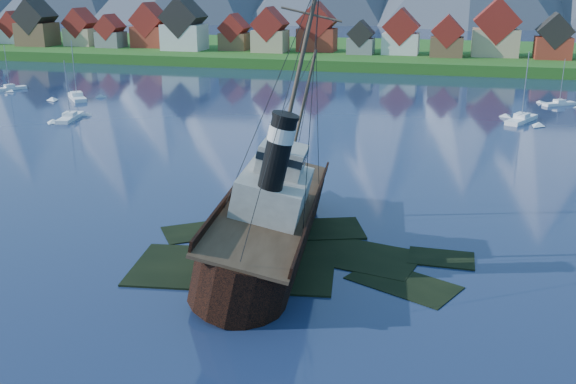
% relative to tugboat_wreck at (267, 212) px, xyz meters
% --- Properties ---
extents(ground, '(1400.00, 1400.00, 0.00)m').
position_rel_tugboat_wreck_xyz_m(ground, '(1.69, -4.50, -3.34)').
color(ground, '#192646').
rests_on(ground, ground).
extents(shoal, '(31.71, 21.24, 1.14)m').
position_rel_tugboat_wreck_xyz_m(shoal, '(3.46, -2.35, -3.69)').
color(shoal, black).
rests_on(shoal, ground).
extents(shore_bank, '(600.00, 80.00, 3.20)m').
position_rel_tugboat_wreck_xyz_m(shore_bank, '(1.69, 165.50, -3.34)').
color(shore_bank, '#194B15').
rests_on(shore_bank, ground).
extents(seawall, '(600.00, 2.50, 2.00)m').
position_rel_tugboat_wreck_xyz_m(seawall, '(1.69, 127.50, -3.34)').
color(seawall, '#3F3D38').
rests_on(seawall, ground).
extents(town, '(250.96, 16.69, 17.30)m').
position_rel_tugboat_wreck_xyz_m(town, '(-31.43, 147.68, 5.64)').
color(town, maroon).
rests_on(town, ground).
extents(tugboat_wreck, '(7.83, 33.76, 26.75)m').
position_rel_tugboat_wreck_xyz_m(tugboat_wreck, '(0.00, 0.00, 0.00)').
color(tugboat_wreck, black).
rests_on(tugboat_wreck, ground).
extents(sailboat_a, '(4.39, 9.64, 11.42)m').
position_rel_tugboat_wreck_xyz_m(sailboat_a, '(-52.38, 48.14, -3.09)').
color(sailboat_a, white).
rests_on(sailboat_a, ground).
extents(sailboat_b, '(5.53, 7.46, 10.97)m').
position_rel_tugboat_wreck_xyz_m(sailboat_b, '(-85.51, 74.87, -3.09)').
color(sailboat_b, white).
rests_on(sailboat_b, ground).
extents(sailboat_c, '(8.66, 9.35, 13.16)m').
position_rel_tugboat_wreck_xyz_m(sailboat_c, '(-63.13, 67.73, -3.05)').
color(sailboat_c, white).
rests_on(sailboat_c, ground).
extents(sailboat_d, '(6.45, 9.79, 13.25)m').
position_rel_tugboat_wreck_xyz_m(sailboat_d, '(29.11, 66.83, -3.04)').
color(sailboat_d, white).
rests_on(sailboat_d, ground).
extents(sailboat_f, '(7.10, 5.61, 10.00)m').
position_rel_tugboat_wreck_xyz_m(sailboat_f, '(38.18, 86.27, -3.11)').
color(sailboat_f, white).
rests_on(sailboat_f, ground).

